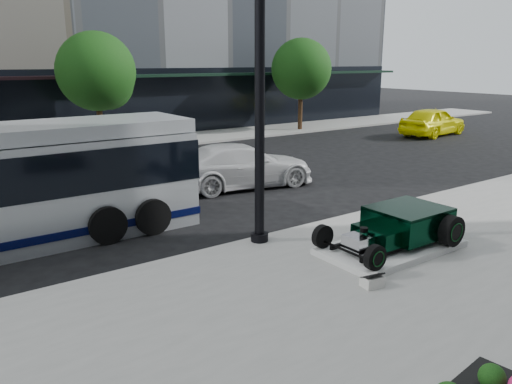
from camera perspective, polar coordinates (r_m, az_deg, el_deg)
ground at (r=14.38m, az=-4.10°, el=-3.16°), size 120.00×120.00×0.00m
sidewalk_far at (r=27.02m, az=-19.83°, el=4.61°), size 70.00×4.00×0.12m
street_trees at (r=26.12m, az=-17.51°, el=12.68°), size 29.80×3.80×5.70m
display_plinth at (r=12.15m, az=15.14°, el=-6.12°), size 3.40×1.80×0.15m
hot_rod at (r=12.23m, az=16.30°, el=-3.56°), size 3.22×2.00×0.81m
info_plaque at (r=10.18m, az=13.13°, el=-9.83°), size 0.44×0.36×0.31m
lamppost at (r=11.60m, az=0.43°, el=11.46°), size 0.43×0.43×7.85m
white_sedan at (r=17.90m, az=-1.71°, el=3.03°), size 5.64×3.02×1.56m
yellow_taxi at (r=32.34m, az=19.56°, el=7.61°), size 5.24×2.60×1.72m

